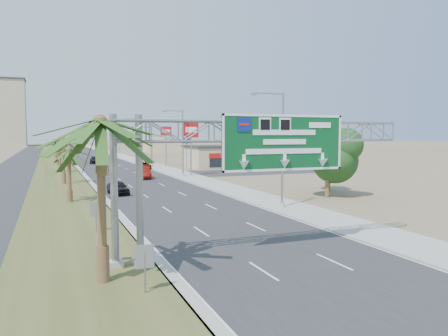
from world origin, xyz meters
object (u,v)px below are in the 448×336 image
(store_building, at_px, (235,157))
(car_mid_lane, at_px, (144,173))
(pole_sign_red_near, at_px, (191,133))
(car_far, at_px, (95,160))
(palm_near, at_px, (100,123))
(pole_sign_red_far, at_px, (166,134))
(pole_sign_blue, at_px, (187,137))
(sign_gantry, at_px, (255,142))
(car_left_lane, at_px, (118,188))
(signal_mast, at_px, (141,142))
(car_right_lane, at_px, (144,166))

(store_building, xyz_separation_m, car_mid_lane, (-20.50, -14.49, -1.19))
(store_building, bearing_deg, pole_sign_red_near, -134.62)
(car_mid_lane, height_order, car_far, car_mid_lane)
(car_far, bearing_deg, car_mid_lane, -78.20)
(palm_near, height_order, pole_sign_red_far, palm_near)
(store_building, distance_m, pole_sign_red_near, 19.07)
(pole_sign_blue, height_order, pole_sign_red_far, pole_sign_red_far)
(car_far, bearing_deg, pole_sign_red_far, -39.89)
(sign_gantry, distance_m, pole_sign_blue, 59.74)
(car_far, xyz_separation_m, pole_sign_blue, (14.98, -18.89, 5.08))
(sign_gantry, bearing_deg, palm_near, -166.68)
(car_left_lane, bearing_deg, pole_sign_red_near, 45.20)
(car_left_lane, distance_m, pole_sign_red_far, 41.05)
(car_left_lane, relative_size, pole_sign_red_far, 0.53)
(signal_mast, bearing_deg, car_mid_lane, -100.18)
(sign_gantry, xyz_separation_m, car_right_lane, (6.05, 58.64, -5.41))
(car_mid_lane, relative_size, pole_sign_blue, 0.63)
(sign_gantry, xyz_separation_m, pole_sign_red_near, (10.06, 42.90, 0.56))
(palm_near, distance_m, store_building, 66.04)
(signal_mast, height_order, pole_sign_blue, signal_mast)
(car_far, distance_m, pole_sign_red_near, 36.25)
(car_right_lane, bearing_deg, pole_sign_red_far, 45.50)
(car_left_lane, relative_size, pole_sign_red_near, 0.50)
(car_left_lane, bearing_deg, car_far, 81.25)
(pole_sign_red_near, bearing_deg, store_building, 45.38)
(car_left_lane, bearing_deg, pole_sign_red_far, 62.42)
(car_right_lane, xyz_separation_m, car_far, (-6.97, 18.31, 0.11))
(pole_sign_red_far, bearing_deg, car_mid_lane, -111.96)
(store_building, relative_size, car_left_lane, 4.22)
(palm_near, relative_size, car_mid_lane, 1.69)
(car_left_lane, xyz_separation_m, car_far, (2.49, 50.77, 0.03))
(store_building, relative_size, pole_sign_red_near, 2.13)
(car_left_lane, height_order, pole_sign_red_near, pole_sign_red_near)
(pole_sign_red_far, bearing_deg, palm_near, -106.66)
(car_mid_lane, bearing_deg, palm_near, -96.99)
(store_building, xyz_separation_m, pole_sign_red_far, (-11.48, 7.90, 4.37))
(sign_gantry, height_order, car_right_lane, sign_gantry)
(palm_near, distance_m, car_left_lane, 29.17)
(signal_mast, xyz_separation_m, pole_sign_red_near, (3.83, -19.15, 1.76))
(pole_sign_blue, bearing_deg, car_far, 128.40)
(car_mid_lane, bearing_deg, car_far, 102.44)
(pole_sign_blue, bearing_deg, store_building, -12.44)
(sign_gantry, relative_size, pole_sign_red_far, 2.07)
(pole_sign_blue, bearing_deg, car_left_lane, -118.72)
(palm_near, relative_size, pole_sign_red_far, 1.03)
(store_building, height_order, car_mid_lane, store_building)
(palm_near, relative_size, car_right_lane, 1.80)
(pole_sign_red_far, bearing_deg, store_building, -34.54)
(pole_sign_red_near, bearing_deg, car_left_lane, -128.85)
(store_building, height_order, car_left_lane, store_building)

